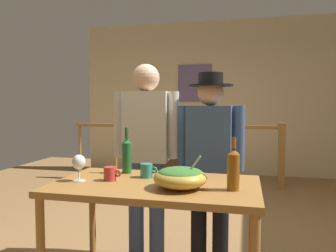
# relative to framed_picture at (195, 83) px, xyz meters

# --- Properties ---
(ground_plane) EXTENTS (8.61, 8.61, 0.00)m
(ground_plane) POSITION_rel_framed_picture_xyz_m (0.52, -3.25, -1.72)
(ground_plane) COLOR olive
(back_wall) EXTENTS (5.41, 0.10, 2.88)m
(back_wall) POSITION_rel_framed_picture_xyz_m (0.52, 0.06, -0.28)
(back_wall) COLOR beige
(back_wall) RESTS_ON ground_plane
(framed_picture) EXTENTS (0.64, 0.03, 0.70)m
(framed_picture) POSITION_rel_framed_picture_xyz_m (0.00, 0.00, 0.00)
(framed_picture) COLOR slate
(stair_railing) EXTENTS (3.53, 0.10, 1.03)m
(stair_railing) POSITION_rel_framed_picture_xyz_m (0.32, -0.90, -1.06)
(stair_railing) COLOR #9E6B33
(stair_railing) RESTS_ON ground_plane
(tv_console) EXTENTS (0.90, 0.40, 0.42)m
(tv_console) POSITION_rel_framed_picture_xyz_m (-0.37, -0.29, -1.51)
(tv_console) COLOR #38281E
(tv_console) RESTS_ON ground_plane
(flat_screen_tv) EXTENTS (0.47, 0.12, 0.35)m
(flat_screen_tv) POSITION_rel_framed_picture_xyz_m (-0.37, -0.32, -1.08)
(flat_screen_tv) COLOR black
(flat_screen_tv) RESTS_ON tv_console
(serving_table) EXTENTS (1.28, 0.74, 0.82)m
(serving_table) POSITION_rel_framed_picture_xyz_m (0.41, -4.28, -0.99)
(serving_table) COLOR #9E6B33
(serving_table) RESTS_ON ground_plane
(salad_bowl) EXTENTS (0.32, 0.32, 0.20)m
(salad_bowl) POSITION_rel_framed_picture_xyz_m (0.59, -4.38, -0.83)
(salad_bowl) COLOR gold
(salad_bowl) RESTS_ON serving_table
(wine_glass) EXTENTS (0.09, 0.09, 0.17)m
(wine_glass) POSITION_rel_framed_picture_xyz_m (-0.08, -4.35, -0.79)
(wine_glass) COLOR silver
(wine_glass) RESTS_ON serving_table
(wine_bottle_amber) EXTENTS (0.07, 0.07, 0.31)m
(wine_bottle_amber) POSITION_rel_framed_picture_xyz_m (0.89, -4.35, -0.78)
(wine_bottle_amber) COLOR brown
(wine_bottle_amber) RESTS_ON serving_table
(wine_bottle_green) EXTENTS (0.07, 0.07, 0.33)m
(wine_bottle_green) POSITION_rel_framed_picture_xyz_m (0.13, -4.04, -0.77)
(wine_bottle_green) COLOR #1E5628
(wine_bottle_green) RESTS_ON serving_table
(mug_red) EXTENTS (0.12, 0.08, 0.09)m
(mug_red) POSITION_rel_framed_picture_xyz_m (0.11, -4.29, -0.86)
(mug_red) COLOR #B7332D
(mug_red) RESTS_ON serving_table
(mug_teal) EXTENTS (0.12, 0.08, 0.09)m
(mug_teal) POSITION_rel_framed_picture_xyz_m (0.31, -4.15, -0.86)
(mug_teal) COLOR teal
(mug_teal) RESTS_ON serving_table
(person_standing_left) EXTENTS (0.55, 0.25, 1.64)m
(person_standing_left) POSITION_rel_framed_picture_xyz_m (0.14, -3.61, -0.75)
(person_standing_left) COLOR #3D5684
(person_standing_left) RESTS_ON ground_plane
(person_standing_right) EXTENTS (0.54, 0.36, 1.56)m
(person_standing_right) POSITION_rel_framed_picture_xyz_m (0.68, -3.61, -0.81)
(person_standing_right) COLOR black
(person_standing_right) RESTS_ON ground_plane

